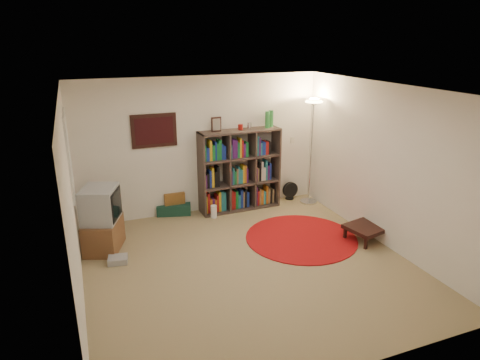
# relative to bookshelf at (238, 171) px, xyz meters

# --- Properties ---
(room) EXTENTS (4.54, 4.54, 2.54)m
(room) POSITION_rel_bookshelf_xyz_m (-0.70, -2.04, 0.52)
(room) COLOR #8A7650
(room) RESTS_ON ground
(bookshelf) EXTENTS (1.54, 0.48, 1.83)m
(bookshelf) POSITION_rel_bookshelf_xyz_m (0.00, 0.00, 0.00)
(bookshelf) COLOR #3F302A
(bookshelf) RESTS_ON ground
(floor_lamp) EXTENTS (0.49, 0.49, 2.06)m
(floor_lamp) POSITION_rel_bookshelf_xyz_m (1.41, -0.24, 0.97)
(floor_lamp) COLOR silver
(floor_lamp) RESTS_ON ground
(floor_fan) EXTENTS (0.32, 0.18, 0.36)m
(floor_fan) POSITION_rel_bookshelf_xyz_m (1.14, 0.04, -0.56)
(floor_fan) COLOR black
(floor_fan) RESTS_ON ground
(tv_stand) EXTENTS (0.69, 0.82, 1.01)m
(tv_stand) POSITION_rel_bookshelf_xyz_m (-2.53, -0.82, -0.25)
(tv_stand) COLOR brown
(tv_stand) RESTS_ON ground
(dvd_box) EXTENTS (0.31, 0.27, 0.09)m
(dvd_box) POSITION_rel_bookshelf_xyz_m (-2.39, -1.32, -0.69)
(dvd_box) COLOR #9B9C9F
(dvd_box) RESTS_ON ground
(suitcase) EXTENTS (0.70, 0.54, 0.20)m
(suitcase) POSITION_rel_bookshelf_xyz_m (-1.20, 0.21, -0.64)
(suitcase) COLOR #14372A
(suitcase) RESTS_ON ground
(wicker_basket) EXTENTS (0.38, 0.27, 0.22)m
(wicker_basket) POSITION_rel_bookshelf_xyz_m (-1.20, 0.22, -0.43)
(wicker_basket) COLOR brown
(wicker_basket) RESTS_ON suitcase
(paper_towel) EXTENTS (0.13, 0.13, 0.23)m
(paper_towel) POSITION_rel_bookshelf_xyz_m (-0.58, -0.28, -0.62)
(paper_towel) COLOR white
(paper_towel) RESTS_ON ground
(red_rug) EXTENTS (1.82, 1.82, 0.02)m
(red_rug) POSITION_rel_bookshelf_xyz_m (0.49, -1.60, -0.73)
(red_rug) COLOR maroon
(red_rug) RESTS_ON ground
(side_table) EXTENTS (0.64, 0.64, 0.25)m
(side_table) POSITION_rel_bookshelf_xyz_m (1.41, -2.03, -0.53)
(side_table) COLOR black
(side_table) RESTS_ON ground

